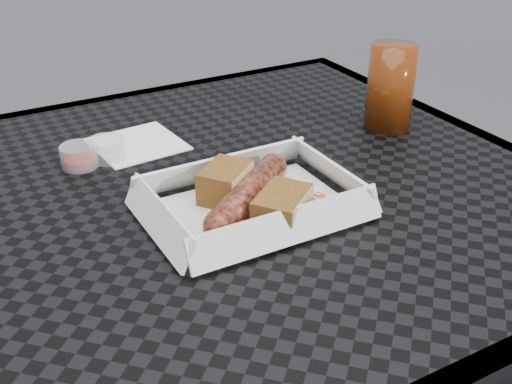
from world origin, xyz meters
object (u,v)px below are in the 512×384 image
Objects in this scene: patio_table at (245,231)px; drink_glass at (390,87)px; food_tray at (252,209)px; bratwurst at (248,194)px.

patio_table is 0.32m from drink_glass.
bratwurst is (-0.00, 0.00, 0.02)m from food_tray.
patio_table is at bearing 68.89° from food_tray.
drink_glass is at bearing 10.93° from patio_table.
drink_glass is at bearing 21.19° from bratwurst.
drink_glass is at bearing 21.86° from food_tray.
food_tray is at bearing -38.97° from bratwurst.
drink_glass is (0.31, 0.12, 0.06)m from food_tray.
bratwurst is 1.25× the size of drink_glass.
food_tray is 1.72× the size of drink_glass.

